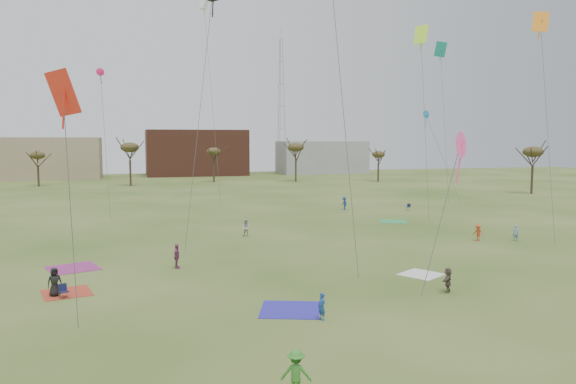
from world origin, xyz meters
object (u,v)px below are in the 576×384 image
object	(u,v)px
flyer_near_center	(296,373)
camp_chair_right	(408,208)
radio_tower	(281,105)
flyer_near_right	(322,306)
camp_chair_left	(64,294)

from	to	relation	value
flyer_near_center	camp_chair_right	xyz separation A→B (m)	(30.26, 47.88, -0.64)
radio_tower	flyer_near_center	bearing A→B (deg)	-104.91
flyer_near_center	camp_chair_right	bearing A→B (deg)	-100.75
flyer_near_center	flyer_near_right	distance (m)	8.87
flyer_near_right	camp_chair_left	distance (m)	15.89
flyer_near_center	radio_tower	world-z (taller)	radio_tower
camp_chair_left	radio_tower	size ratio (longest dim) A/B	0.02
camp_chair_right	flyer_near_right	bearing A→B (deg)	-66.92
flyer_near_center	camp_chair_left	world-z (taller)	flyer_near_center
flyer_near_right	camp_chair_right	world-z (taller)	flyer_near_right
flyer_near_center	camp_chair_left	distance (m)	18.85
camp_chair_left	camp_chair_right	bearing A→B (deg)	14.13
flyer_near_right	camp_chair_right	distance (m)	47.84
flyer_near_center	camp_chair_left	bearing A→B (deg)	-36.87
flyer_near_right	radio_tower	size ratio (longest dim) A/B	0.04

